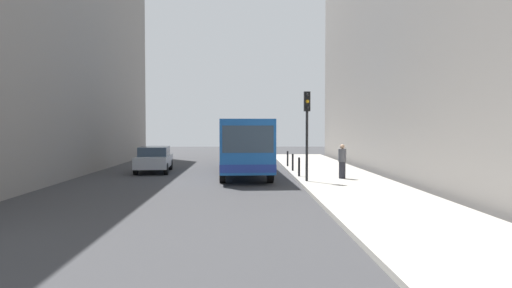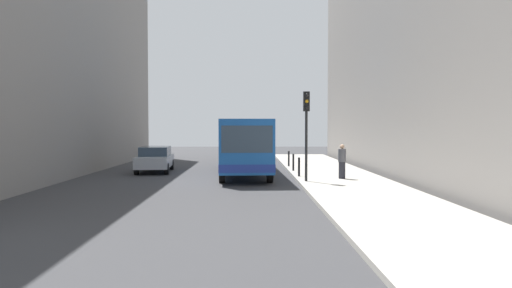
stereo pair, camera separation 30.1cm
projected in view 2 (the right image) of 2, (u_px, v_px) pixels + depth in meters
ground_plane at (230, 182)px, 23.38m from camera, size 80.00×80.00×0.00m
sidewalk at (341, 180)px, 23.47m from camera, size 4.40×40.00×0.15m
building_left at (25, 32)px, 26.91m from camera, size 7.00×32.00×15.86m
building_right at (437, 22)px, 27.25m from camera, size 7.00×32.00×17.10m
bus at (244, 143)px, 26.87m from camera, size 2.91×11.10×3.00m
car_beside_bus at (155, 159)px, 28.23m from camera, size 2.09×4.50×1.48m
car_behind_bus at (247, 152)px, 35.91m from camera, size 2.00×4.47×1.48m
traffic_light at (306, 119)px, 22.12m from camera, size 0.28×0.33×4.10m
bollard_near at (299, 167)px, 24.38m from camera, size 0.11×0.11×0.95m
bollard_mid at (293, 162)px, 27.47m from camera, size 0.11×0.11×0.95m
bollard_far at (289, 159)px, 30.56m from camera, size 0.11×0.11×0.95m
pedestrian_near_signal at (342, 162)px, 23.30m from camera, size 0.38×0.38×1.65m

